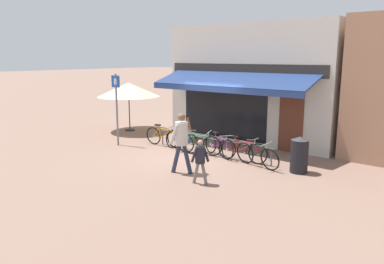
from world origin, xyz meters
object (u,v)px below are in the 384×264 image
Objects in this scene: bicycle_green at (198,144)px; cafe_parasol at (129,90)px; bicycle_orange at (164,137)px; bicycle_black at (257,155)px; pedestrian_adult at (182,137)px; parking_sign at (117,102)px; bicycle_purple at (219,146)px; litter_bin at (299,155)px; bicycle_red at (242,150)px; pedestrian_child at (200,157)px; bicycle_blue at (181,140)px.

cafe_parasol is (-5.11, 1.37, 1.50)m from bicycle_green.
bicycle_black reaches higher than bicycle_orange.
bicycle_orange is 0.61× the size of cafe_parasol.
parking_sign is at bearing 164.39° from pedestrian_adult.
parking_sign reaches higher than bicycle_purple.
bicycle_green is 3.57m from litter_bin.
bicycle_purple is at bearing -10.78° from cafe_parasol.
cafe_parasol is at bearing 166.24° from bicycle_red.
bicycle_black is at bearing -24.21° from bicycle_red.
bicycle_green reaches higher than bicycle_red.
pedestrian_child is at bearing -39.16° from bicycle_orange.
pedestrian_child is (-0.38, -2.33, 0.36)m from bicycle_black.
bicycle_blue is at bearing -17.10° from cafe_parasol.
bicycle_black is 1.27m from litter_bin.
pedestrian_adult is at bearing -42.80° from bicycle_orange.
bicycle_black is at bearing -10.70° from cafe_parasol.
bicycle_purple is at bearing 95.53° from pedestrian_adult.
parking_sign is at bearing -143.88° from bicycle_purple.
bicycle_green is 0.97× the size of bicycle_red.
bicycle_blue is 0.67× the size of parking_sign.
bicycle_blue is 2.46m from bicycle_red.
bicycle_purple is 0.95m from bicycle_red.
bicycle_orange is 3.86m from cafe_parasol.
pedestrian_adult reaches higher than bicycle_green.
bicycle_black is 0.60× the size of cafe_parasol.
bicycle_purple is 4.30m from parking_sign.
pedestrian_adult is at bearing -63.22° from bicycle_purple.
pedestrian_child is (2.77, -2.42, 0.36)m from bicycle_blue.
parking_sign is (-5.59, -0.81, 1.27)m from bicycle_black.
pedestrian_child is 3.09m from litter_bin.
litter_bin reaches higher than bicycle_black.
cafe_parasol is (-7.44, 1.41, 1.50)m from bicycle_black.
bicycle_blue is 1.07× the size of bicycle_black.
bicycle_green is 1.03× the size of bicycle_black.
litter_bin reaches higher than bicycle_orange.
bicycle_black is (3.15, -0.09, 0.00)m from bicycle_blue.
litter_bin is (5.33, 0.14, 0.17)m from bicycle_orange.
bicycle_orange is 4.10m from bicycle_black.
parking_sign is (-4.20, 1.10, 0.56)m from pedestrian_adult.
parking_sign is (-6.82, -1.12, 1.11)m from litter_bin.
bicycle_blue reaches higher than bicycle_orange.
pedestrian_adult is 1.47× the size of pedestrian_child.
litter_bin reaches higher than bicycle_blue.
bicycle_blue reaches higher than bicycle_purple.
pedestrian_child reaches higher than bicycle_purple.
pedestrian_adult reaches higher than bicycle_purple.
litter_bin is at bearing 67.76° from pedestrian_child.
bicycle_red is (0.95, -0.05, 0.00)m from bicycle_purple.
bicycle_orange reaches higher than bicycle_purple.
litter_bin is at bearing 9.30° from parking_sign.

